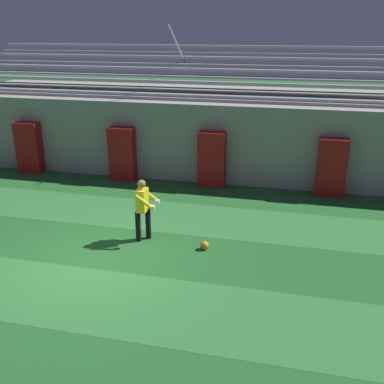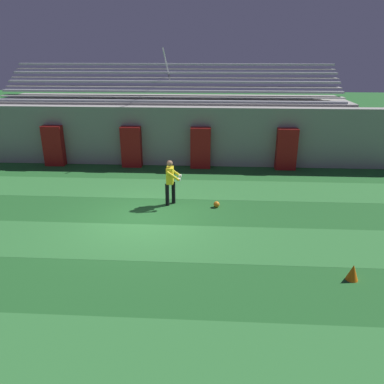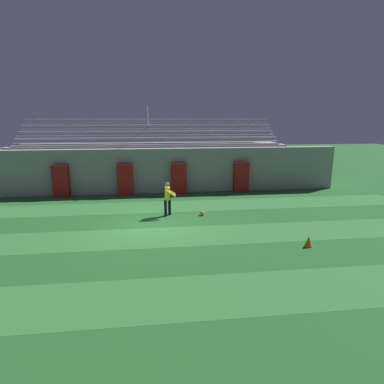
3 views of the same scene
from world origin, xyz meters
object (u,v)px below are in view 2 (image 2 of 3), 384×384
(padding_pillar_gate_right, at_px, (201,148))
(traffic_cone, at_px, (353,272))
(padding_pillar_far_right, at_px, (286,149))
(padding_pillar_far_left, at_px, (54,146))
(soccer_ball, at_px, (217,204))
(goalkeeper, at_px, (171,180))
(padding_pillar_gate_left, at_px, (131,147))

(padding_pillar_gate_right, bearing_deg, traffic_cone, -65.79)
(padding_pillar_gate_right, height_order, padding_pillar_far_right, same)
(padding_pillar_far_left, distance_m, traffic_cone, 14.45)
(padding_pillar_gate_right, xyz_separation_m, padding_pillar_far_left, (-7.10, 0.00, 0.00))
(traffic_cone, bearing_deg, padding_pillar_far_left, 140.85)
(padding_pillar_far_right, bearing_deg, soccer_ball, -124.28)
(padding_pillar_gate_right, height_order, traffic_cone, padding_pillar_gate_right)
(padding_pillar_far_right, distance_m, goalkeeper, 6.73)
(padding_pillar_gate_right, xyz_separation_m, traffic_cone, (4.10, -9.11, -0.76))
(padding_pillar_far_left, height_order, goalkeeper, padding_pillar_far_left)
(padding_pillar_gate_right, bearing_deg, padding_pillar_far_left, 180.00)
(padding_pillar_gate_right, relative_size, goalkeeper, 1.16)
(padding_pillar_far_right, bearing_deg, padding_pillar_gate_right, 180.00)
(padding_pillar_gate_right, xyz_separation_m, soccer_ball, (0.76, -4.77, -0.86))
(padding_pillar_gate_right, distance_m, traffic_cone, 10.02)
(soccer_ball, height_order, traffic_cone, traffic_cone)
(padding_pillar_gate_right, distance_m, goalkeeper, 4.68)
(soccer_ball, xyz_separation_m, traffic_cone, (3.34, -4.34, 0.10))
(soccer_ball, distance_m, traffic_cone, 5.48)
(traffic_cone, bearing_deg, padding_pillar_gate_left, 129.08)
(padding_pillar_far_left, relative_size, traffic_cone, 4.61)
(goalkeeper, relative_size, soccer_ball, 7.59)
(padding_pillar_gate_left, distance_m, padding_pillar_gate_right, 3.30)
(padding_pillar_far_right, xyz_separation_m, soccer_ball, (-3.25, -4.77, -0.86))
(padding_pillar_gate_left, distance_m, goalkeeper, 5.17)
(padding_pillar_gate_left, height_order, traffic_cone, padding_pillar_gate_left)
(padding_pillar_gate_left, bearing_deg, traffic_cone, -50.92)
(padding_pillar_gate_right, height_order, goalkeeper, padding_pillar_gate_right)
(goalkeeper, relative_size, traffic_cone, 3.98)
(padding_pillar_gate_right, distance_m, soccer_ball, 4.91)
(soccer_ball, bearing_deg, padding_pillar_gate_left, 130.41)
(padding_pillar_far_right, distance_m, traffic_cone, 9.14)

